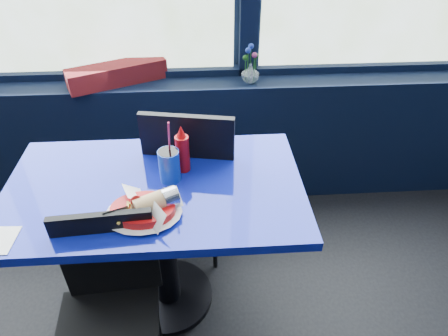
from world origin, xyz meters
TOP-DOWN VIEW (x-y plane):
  - window_sill at (0.00, 2.87)m, footprint 5.00×0.26m
  - near_table at (0.30, 2.00)m, footprint 1.20×0.70m
  - chair_near_front at (0.13, 1.65)m, footprint 0.40×0.40m
  - chair_near_back at (0.41, 2.32)m, footprint 0.50×0.50m
  - planter_box at (0.04, 2.87)m, footprint 0.55×0.35m
  - flower_vase at (0.78, 2.83)m, footprint 0.12×0.13m
  - food_basket at (0.28, 1.83)m, footprint 0.26×0.24m
  - ketchup_bottle at (0.42, 2.10)m, footprint 0.06×0.06m
  - soda_cup at (0.37, 2.04)m, footprint 0.09×0.09m

SIDE VIEW (x-z plane):
  - window_sill at x=0.00m, z-range 0.00..0.80m
  - chair_near_front at x=0.13m, z-range 0.06..0.89m
  - chair_near_back at x=0.41m, z-range 0.07..1.02m
  - near_table at x=0.30m, z-range 0.19..0.94m
  - food_basket at x=0.28m, z-range 0.74..0.83m
  - soda_cup at x=0.37m, z-range 0.68..0.97m
  - ketchup_bottle at x=0.42m, z-range 0.74..0.95m
  - planter_box at x=0.04m, z-range 0.80..0.91m
  - flower_vase at x=0.78m, z-range 0.76..0.97m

